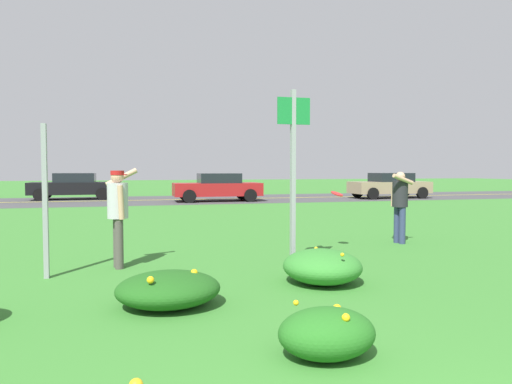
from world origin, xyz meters
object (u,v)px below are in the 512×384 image
at_px(sign_post_by_roadside, 293,162).
at_px(person_catcher_dark_shirt, 400,201).
at_px(person_thrower_red_cap_gray_shirt, 118,208).
at_px(car_tan_leftmost, 390,185).
at_px(frisbee_red, 337,194).
at_px(sign_post_near_path, 45,201).
at_px(car_red_center_left, 218,187).
at_px(car_black_center_right, 74,186).

xyz_separation_m(sign_post_by_roadside, person_catcher_dark_shirt, (3.20, 1.88, -0.82)).
relative_size(person_thrower_red_cap_gray_shirt, car_tan_leftmost, 0.37).
distance_m(person_thrower_red_cap_gray_shirt, frisbee_red, 4.37).
relative_size(sign_post_near_path, car_tan_leftmost, 0.52).
relative_size(frisbee_red, car_red_center_left, 0.06).
relative_size(sign_post_by_roadside, car_red_center_left, 0.66).
bearing_deg(car_black_center_right, sign_post_near_path, -84.75).
bearing_deg(person_catcher_dark_shirt, sign_post_near_path, -167.44).
xyz_separation_m(person_thrower_red_cap_gray_shirt, car_red_center_left, (4.54, 15.72, -0.26)).
relative_size(sign_post_near_path, person_catcher_dark_shirt, 1.46).
bearing_deg(car_black_center_right, sign_post_by_roadside, -74.18).
distance_m(person_catcher_dark_shirt, car_red_center_left, 14.71).
height_order(frisbee_red, car_black_center_right, car_black_center_right).
xyz_separation_m(sign_post_by_roadside, car_tan_leftmost, (11.76, 16.51, -1.04)).
bearing_deg(person_catcher_dark_shirt, sign_post_by_roadside, -149.49).
relative_size(car_tan_leftmost, car_black_center_right, 1.00).
xyz_separation_m(person_thrower_red_cap_gray_shirt, car_tan_leftmost, (14.57, 15.72, -0.26)).
bearing_deg(sign_post_near_path, car_tan_leftmost, 46.05).
xyz_separation_m(person_thrower_red_cap_gray_shirt, frisbee_red, (4.31, 0.71, 0.15)).
distance_m(sign_post_near_path, frisbee_red, 5.48).
relative_size(sign_post_near_path, person_thrower_red_cap_gray_shirt, 1.40).
height_order(frisbee_red, car_tan_leftmost, car_tan_leftmost).
xyz_separation_m(sign_post_near_path, car_red_center_left, (5.58, 16.20, -0.43)).
height_order(sign_post_near_path, person_thrower_red_cap_gray_shirt, sign_post_near_path).
xyz_separation_m(sign_post_near_path, car_tan_leftmost, (15.62, 16.20, -0.43)).
height_order(sign_post_near_path, person_catcher_dark_shirt, sign_post_near_path).
relative_size(sign_post_near_path, frisbee_red, 8.65).
relative_size(person_catcher_dark_shirt, car_red_center_left, 0.36).
distance_m(person_thrower_red_cap_gray_shirt, person_catcher_dark_shirt, 6.11).
bearing_deg(car_black_center_right, frisbee_red, -68.83).
relative_size(person_thrower_red_cap_gray_shirt, person_catcher_dark_shirt, 1.05).
xyz_separation_m(person_thrower_red_cap_gray_shirt, car_black_center_right, (-2.85, 19.20, -0.26)).
bearing_deg(sign_post_near_path, person_thrower_red_cap_gray_shirt, 24.70).
bearing_deg(person_thrower_red_cap_gray_shirt, sign_post_near_path, -155.30).
bearing_deg(sign_post_by_roadside, person_thrower_red_cap_gray_shirt, 164.28).
bearing_deg(car_black_center_right, car_tan_leftmost, -11.29).
relative_size(sign_post_by_roadside, person_thrower_red_cap_gray_shirt, 1.76).
distance_m(sign_post_by_roadside, person_thrower_red_cap_gray_shirt, 3.03).
bearing_deg(sign_post_by_roadside, sign_post_near_path, 175.37).
relative_size(person_thrower_red_cap_gray_shirt, car_red_center_left, 0.37).
distance_m(person_catcher_dark_shirt, frisbee_red, 1.76).
height_order(sign_post_near_path, frisbee_red, sign_post_near_path).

